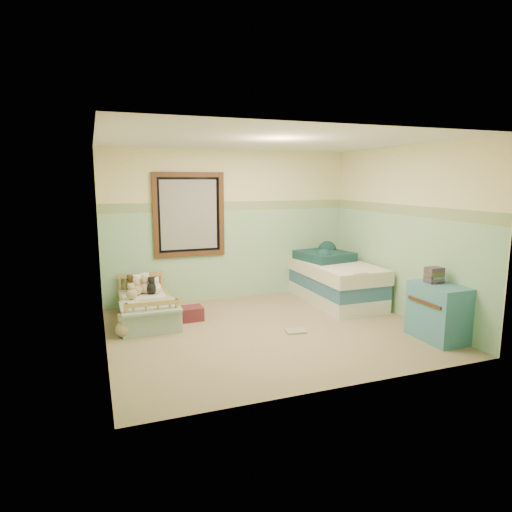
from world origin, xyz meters
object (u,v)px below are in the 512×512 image
object	(u,v)px
red_pillow	(192,313)
plush_floor_tan	(124,329)
plush_floor_cream	(133,317)
floor_book	(296,331)
toddler_bed_frame	(147,313)
dresser	(438,312)
twin_bed_frame	(335,295)

from	to	relation	value
red_pillow	plush_floor_tan	bearing A→B (deg)	-157.68
plush_floor_cream	floor_book	bearing A→B (deg)	-27.44
plush_floor_tan	red_pillow	size ratio (longest dim) A/B	0.68
plush_floor_cream	plush_floor_tan	distance (m)	0.48
plush_floor_cream	toddler_bed_frame	bearing A→B (deg)	43.46
plush_floor_tan	floor_book	xyz separation A→B (m)	(2.17, -0.59, -0.09)
dresser	twin_bed_frame	bearing A→B (deg)	98.99
toddler_bed_frame	twin_bed_frame	size ratio (longest dim) A/B	0.78
toddler_bed_frame	dresser	bearing A→B (deg)	-32.01
toddler_bed_frame	twin_bed_frame	xyz separation A→B (m)	(3.06, -0.11, 0.02)
plush_floor_cream	red_pillow	xyz separation A→B (m)	(0.82, -0.05, -0.02)
plush_floor_tan	twin_bed_frame	world-z (taller)	twin_bed_frame
plush_floor_tan	twin_bed_frame	xyz separation A→B (m)	(3.42, 0.54, 0.00)
plush_floor_cream	floor_book	xyz separation A→B (m)	(2.01, -1.05, -0.10)
plush_floor_tan	twin_bed_frame	size ratio (longest dim) A/B	0.12
plush_floor_tan	twin_bed_frame	distance (m)	3.46
twin_bed_frame	red_pillow	bearing A→B (deg)	-176.68
plush_floor_cream	plush_floor_tan	size ratio (longest dim) A/B	1.08
twin_bed_frame	plush_floor_cream	bearing A→B (deg)	-178.41
toddler_bed_frame	floor_book	world-z (taller)	toddler_bed_frame
twin_bed_frame	red_pillow	xyz separation A→B (m)	(-2.45, -0.14, -0.01)
floor_book	plush_floor_tan	bearing A→B (deg)	173.93
toddler_bed_frame	plush_floor_cream	bearing A→B (deg)	-136.54
plush_floor_cream	red_pillow	bearing A→B (deg)	-3.62
plush_floor_cream	floor_book	size ratio (longest dim) A/B	0.88
toddler_bed_frame	dresser	size ratio (longest dim) A/B	1.98
floor_book	red_pillow	bearing A→B (deg)	149.53
toddler_bed_frame	floor_book	xyz separation A→B (m)	(1.80, -1.24, -0.08)
toddler_bed_frame	twin_bed_frame	distance (m)	3.06
twin_bed_frame	floor_book	bearing A→B (deg)	-137.87
toddler_bed_frame	red_pillow	size ratio (longest dim) A/B	4.51
dresser	floor_book	size ratio (longest dim) A/B	2.72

